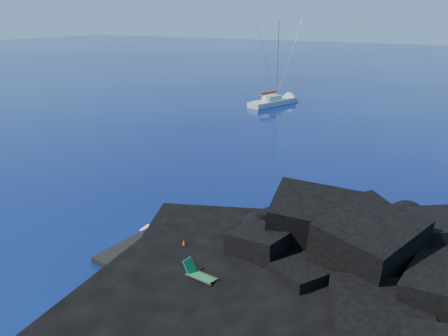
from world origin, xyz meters
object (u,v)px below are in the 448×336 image
Objects in this scene: sailboat at (274,105)px; marker_cone at (184,244)px; sunbather at (202,270)px; deck_chair at (201,273)px.

sailboat is 44.52m from marker_cone.
sunbather is at bearing -52.43° from sailboat.
deck_chair is at bearing -40.96° from marker_cone.
deck_chair is at bearing -67.01° from sunbather.
sunbather is at bearing 127.53° from deck_chair.
sailboat is 46.71m from sunbather.
sunbather is (15.27, -44.14, 0.51)m from sailboat.
deck_chair is 3.55m from marker_cone.
sailboat is 7.13× the size of sunbather.
sailboat is 20.86× the size of marker_cone.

